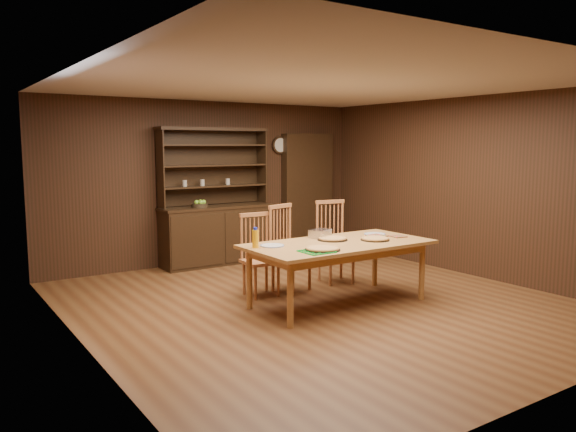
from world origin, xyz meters
TOP-DOWN VIEW (x-y plane):
  - floor at (0.00, 0.00)m, footprint 6.00×6.00m
  - room_shell at (0.00, 0.00)m, footprint 6.00×6.00m
  - china_hutch at (-0.00, 2.75)m, footprint 1.84×0.52m
  - doorway at (1.90, 2.90)m, footprint 1.00×0.18m
  - wall_clock at (1.35, 2.96)m, footprint 0.30×0.05m
  - dining_table at (0.16, -0.14)m, footprint 2.23×1.12m
  - chair_left at (-0.41, 0.77)m, footprint 0.45×0.43m
  - chair_center at (0.02, 0.76)m, footprint 0.57×0.56m
  - chair_right at (0.83, 0.80)m, footprint 0.54×0.52m
  - pizza_left at (-0.30, -0.43)m, footprint 0.39×0.39m
  - pizza_right at (0.63, -0.27)m, footprint 0.35×0.35m
  - pizza_center at (0.21, 0.03)m, footprint 0.37×0.37m
  - cooling_rack at (-0.42, -0.48)m, footprint 0.32×0.32m
  - plate_left at (-0.63, 0.08)m, footprint 0.28×0.28m
  - plate_right at (0.91, 0.05)m, footprint 0.28×0.28m
  - foil_dish at (0.20, 0.27)m, footprint 0.31×0.26m
  - juice_bottle at (-0.84, 0.11)m, footprint 0.07×0.07m
  - pot_holder_a at (1.04, -0.24)m, footprint 0.20×0.20m
  - pot_holder_b at (0.84, -0.07)m, footprint 0.22×0.22m
  - fruit_bowl at (-0.31, 2.69)m, footprint 0.26×0.26m

SIDE VIEW (x-z plane):
  - floor at x=0.00m, z-range 0.00..0.00m
  - chair_left at x=-0.41m, z-range 0.03..1.08m
  - china_hutch at x=0.00m, z-range -0.49..1.68m
  - chair_center at x=0.02m, z-range 0.04..1.17m
  - chair_right at x=0.83m, z-range 0.04..1.17m
  - dining_table at x=0.16m, z-range 0.31..1.06m
  - pot_holder_a at x=1.04m, z-range 0.75..0.76m
  - cooling_rack at x=-0.42m, z-range 0.75..0.76m
  - pot_holder_b at x=0.84m, z-range 0.75..0.77m
  - plate_right at x=0.91m, z-range 0.75..0.77m
  - plate_left at x=-0.63m, z-range 0.75..0.77m
  - pizza_center at x=0.21m, z-range 0.75..0.79m
  - pizza_left at x=-0.30m, z-range 0.75..0.79m
  - pizza_right at x=0.63m, z-range 0.75..0.79m
  - foil_dish at x=0.20m, z-range 0.75..0.85m
  - juice_bottle at x=-0.84m, z-range 0.74..0.97m
  - fruit_bowl at x=-0.31m, z-range 0.93..1.04m
  - doorway at x=1.90m, z-range 0.00..2.10m
  - room_shell at x=0.00m, z-range -1.42..4.58m
  - wall_clock at x=1.35m, z-range 1.75..2.05m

